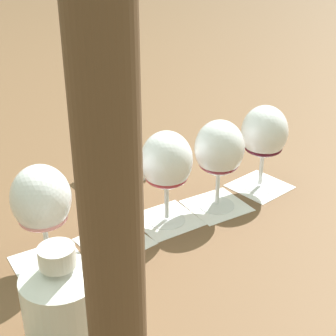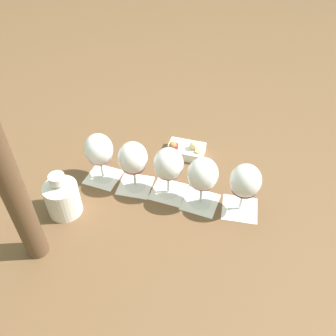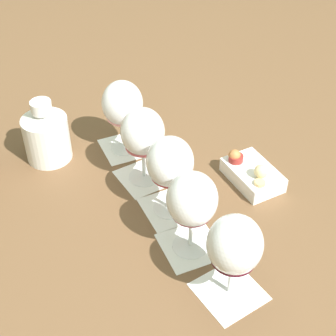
% 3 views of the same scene
% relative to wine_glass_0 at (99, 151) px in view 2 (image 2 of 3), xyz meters
% --- Properties ---
extents(ground_plane, '(8.00, 8.00, 0.00)m').
position_rel_wine_glass_0_xyz_m(ground_plane, '(0.23, 0.06, -0.12)').
color(ground_plane, brown).
extents(tasting_card_0, '(0.14, 0.13, 0.00)m').
position_rel_wine_glass_0_xyz_m(tasting_card_0, '(0.00, 0.00, -0.12)').
color(tasting_card_0, white).
rests_on(tasting_card_0, ground_plane).
extents(tasting_card_1, '(0.15, 0.14, 0.00)m').
position_rel_wine_glass_0_xyz_m(tasting_card_1, '(0.12, 0.03, -0.12)').
color(tasting_card_1, white).
rests_on(tasting_card_1, ground_plane).
extents(tasting_card_2, '(0.14, 0.14, 0.00)m').
position_rel_wine_glass_0_xyz_m(tasting_card_2, '(0.24, 0.07, -0.12)').
color(tasting_card_2, white).
rests_on(tasting_card_2, ground_plane).
extents(tasting_card_3, '(0.13, 0.13, 0.00)m').
position_rel_wine_glass_0_xyz_m(tasting_card_3, '(0.35, 0.09, -0.12)').
color(tasting_card_3, white).
rests_on(tasting_card_3, ground_plane).
extents(tasting_card_4, '(0.15, 0.15, 0.00)m').
position_rel_wine_glass_0_xyz_m(tasting_card_4, '(0.47, 0.13, -0.12)').
color(tasting_card_4, white).
rests_on(tasting_card_4, ground_plane).
extents(wine_glass_0, '(0.10, 0.10, 0.18)m').
position_rel_wine_glass_0_xyz_m(wine_glass_0, '(0.00, 0.00, 0.00)').
color(wine_glass_0, white).
rests_on(wine_glass_0, tasting_card_0).
extents(wine_glass_1, '(0.10, 0.10, 0.18)m').
position_rel_wine_glass_0_xyz_m(wine_glass_1, '(0.12, 0.03, 0.00)').
color(wine_glass_1, white).
rests_on(wine_glass_1, tasting_card_1).
extents(wine_glass_2, '(0.10, 0.10, 0.18)m').
position_rel_wine_glass_0_xyz_m(wine_glass_2, '(0.24, 0.07, -0.00)').
color(wine_glass_2, white).
rests_on(wine_glass_2, tasting_card_2).
extents(wine_glass_3, '(0.10, 0.10, 0.18)m').
position_rel_wine_glass_0_xyz_m(wine_glass_3, '(0.35, 0.09, -0.00)').
color(wine_glass_3, white).
rests_on(wine_glass_3, tasting_card_3).
extents(wine_glass_4, '(0.10, 0.10, 0.18)m').
position_rel_wine_glass_0_xyz_m(wine_glass_4, '(0.47, 0.13, -0.00)').
color(wine_glass_4, white).
rests_on(wine_glass_4, tasting_card_4).
extents(ceramic_vase, '(0.11, 0.11, 0.16)m').
position_rel_wine_glass_0_xyz_m(ceramic_vase, '(0.00, -0.18, -0.05)').
color(ceramic_vase, white).
rests_on(ceramic_vase, ground_plane).
extents(snack_dish, '(0.16, 0.13, 0.07)m').
position_rel_wine_glass_0_xyz_m(snack_dish, '(0.18, 0.27, -0.10)').
color(snack_dish, white).
rests_on(snack_dish, ground_plane).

